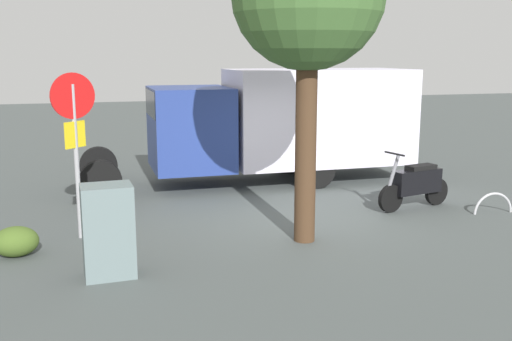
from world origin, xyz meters
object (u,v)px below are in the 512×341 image
object	(u,v)px
stop_sign	(75,130)
motorcycle	(416,183)
box_truck_near	(280,119)
bike_rack_hoop	(493,213)
utility_cabinet	(108,231)

from	to	relation	value
stop_sign	motorcycle	bearing A→B (deg)	-178.98
box_truck_near	stop_sign	size ratio (longest dim) A/B	2.84
motorcycle	stop_sign	distance (m)	6.71
box_truck_near	bike_rack_hoop	size ratio (longest dim) A/B	9.38
box_truck_near	utility_cabinet	bearing A→B (deg)	51.43
stop_sign	bike_rack_hoop	world-z (taller)	stop_sign
bike_rack_hoop	box_truck_near	bearing A→B (deg)	-52.71
bike_rack_hoop	utility_cabinet	bearing A→B (deg)	9.83
motorcycle	utility_cabinet	size ratio (longest dim) A/B	1.35
stop_sign	bike_rack_hoop	bearing A→B (deg)	175.06
motorcycle	bike_rack_hoop	distance (m)	1.59
motorcycle	box_truck_near	bearing A→B (deg)	-73.34
stop_sign	bike_rack_hoop	xyz separation A→B (m)	(-7.84, 0.68, -1.86)
box_truck_near	bike_rack_hoop	bearing A→B (deg)	127.93
utility_cabinet	bike_rack_hoop	xyz separation A→B (m)	(-7.45, -1.29, -0.66)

